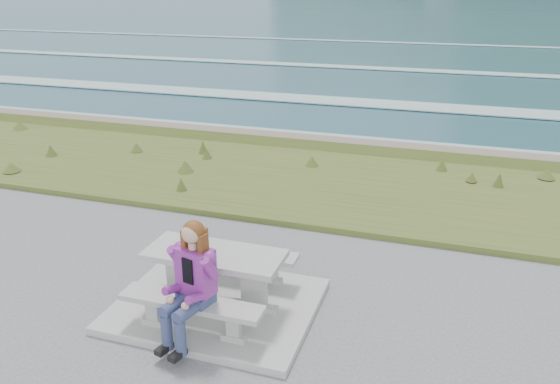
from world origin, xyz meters
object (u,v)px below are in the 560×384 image
Objects in this scene: picnic_table at (215,263)px; seated_woman at (188,300)px; bench_landward at (191,307)px; bench_seaward at (236,255)px.

seated_woman is at bearing -87.45° from picnic_table.
seated_woman is (0.04, -0.84, -0.04)m from picnic_table.
seated_woman is (0.04, -0.14, 0.20)m from bench_landward.
bench_seaward is at bearing 105.67° from seated_woman.
bench_landward is 1.00× the size of bench_seaward.
seated_woman is (0.04, -1.54, 0.20)m from bench_seaward.
picnic_table is at bearing 106.83° from seated_woman.
bench_seaward is 1.21× the size of seated_woman.
picnic_table reaches higher than bench_landward.
bench_landward and bench_seaward have the same top height.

